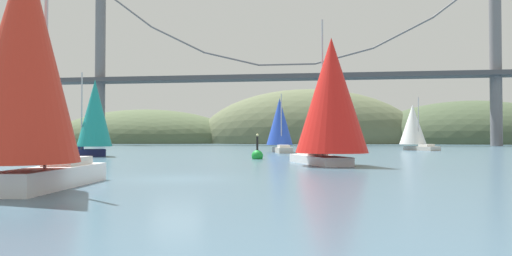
{
  "coord_description": "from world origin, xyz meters",
  "views": [
    {
      "loc": [
        6.55,
        -20.72,
        2.02
      ],
      "look_at": [
        0.0,
        30.61,
        3.17
      ],
      "focal_mm": 30.63,
      "sensor_mm": 36.0,
      "label": 1
    }
  ],
  "objects_px": {
    "sailboat_white_mainsail": "(413,126)",
    "sailboat_teal_sail": "(93,116)",
    "channel_buoy": "(257,155)",
    "sailboat_blue_spinnaker": "(280,124)",
    "sailboat_red_spinnaker": "(331,98)",
    "sailboat_orange_sail": "(57,123)",
    "sailboat_scarlet_sail": "(27,63)"
  },
  "relations": [
    {
      "from": "sailboat_scarlet_sail",
      "to": "sailboat_red_spinnaker",
      "type": "distance_m",
      "value": 20.77
    },
    {
      "from": "sailboat_red_spinnaker",
      "to": "channel_buoy",
      "type": "xyz_separation_m",
      "value": [
        -6.46,
        9.04,
        -4.48
      ]
    },
    {
      "from": "sailboat_blue_spinnaker",
      "to": "channel_buoy",
      "type": "bearing_deg",
      "value": -91.97
    },
    {
      "from": "sailboat_blue_spinnaker",
      "to": "sailboat_red_spinnaker",
      "type": "relative_size",
      "value": 0.73
    },
    {
      "from": "sailboat_blue_spinnaker",
      "to": "sailboat_white_mainsail",
      "type": "height_order",
      "value": "sailboat_white_mainsail"
    },
    {
      "from": "sailboat_teal_sail",
      "to": "channel_buoy",
      "type": "relative_size",
      "value": 3.41
    },
    {
      "from": "channel_buoy",
      "to": "sailboat_scarlet_sail",
      "type": "bearing_deg",
      "value": -101.13
    },
    {
      "from": "sailboat_teal_sail",
      "to": "channel_buoy",
      "type": "distance_m",
      "value": 19.01
    },
    {
      "from": "sailboat_scarlet_sail",
      "to": "sailboat_white_mainsail",
      "type": "bearing_deg",
      "value": 65.59
    },
    {
      "from": "sailboat_white_mainsail",
      "to": "channel_buoy",
      "type": "distance_m",
      "value": 39.04
    },
    {
      "from": "sailboat_teal_sail",
      "to": "channel_buoy",
      "type": "xyz_separation_m",
      "value": [
        18.27,
        -3.45,
        -3.95
      ]
    },
    {
      "from": "sailboat_scarlet_sail",
      "to": "sailboat_red_spinnaker",
      "type": "bearing_deg",
      "value": 55.96
    },
    {
      "from": "sailboat_red_spinnaker",
      "to": "channel_buoy",
      "type": "distance_m",
      "value": 11.98
    },
    {
      "from": "sailboat_scarlet_sail",
      "to": "channel_buoy",
      "type": "bearing_deg",
      "value": 78.87
    },
    {
      "from": "sailboat_orange_sail",
      "to": "channel_buoy",
      "type": "relative_size",
      "value": 3.47
    },
    {
      "from": "sailboat_teal_sail",
      "to": "sailboat_orange_sail",
      "type": "bearing_deg",
      "value": 128.94
    },
    {
      "from": "sailboat_teal_sail",
      "to": "sailboat_red_spinnaker",
      "type": "bearing_deg",
      "value": -26.79
    },
    {
      "from": "sailboat_blue_spinnaker",
      "to": "sailboat_orange_sail",
      "type": "relative_size",
      "value": 0.88
    },
    {
      "from": "sailboat_orange_sail",
      "to": "channel_buoy",
      "type": "bearing_deg",
      "value": -35.12
    },
    {
      "from": "sailboat_blue_spinnaker",
      "to": "sailboat_white_mainsail",
      "type": "distance_m",
      "value": 24.21
    },
    {
      "from": "sailboat_white_mainsail",
      "to": "sailboat_orange_sail",
      "type": "height_order",
      "value": "sailboat_orange_sail"
    },
    {
      "from": "channel_buoy",
      "to": "sailboat_white_mainsail",
      "type": "bearing_deg",
      "value": 56.5
    },
    {
      "from": "sailboat_orange_sail",
      "to": "sailboat_teal_sail",
      "type": "xyz_separation_m",
      "value": [
        17.61,
        -21.79,
        -0.09
      ]
    },
    {
      "from": "sailboat_white_mainsail",
      "to": "sailboat_orange_sail",
      "type": "bearing_deg",
      "value": -172.86
    },
    {
      "from": "sailboat_red_spinnaker",
      "to": "sailboat_orange_sail",
      "type": "bearing_deg",
      "value": 141.01
    },
    {
      "from": "sailboat_red_spinnaker",
      "to": "channel_buoy",
      "type": "relative_size",
      "value": 4.16
    },
    {
      "from": "sailboat_blue_spinnaker",
      "to": "sailboat_orange_sail",
      "type": "bearing_deg",
      "value": 171.8
    },
    {
      "from": "sailboat_white_mainsail",
      "to": "sailboat_teal_sail",
      "type": "bearing_deg",
      "value": -143.9
    },
    {
      "from": "sailboat_blue_spinnaker",
      "to": "sailboat_red_spinnaker",
      "type": "distance_m",
      "value": 29.59
    },
    {
      "from": "sailboat_red_spinnaker",
      "to": "sailboat_white_mainsail",
      "type": "bearing_deg",
      "value": 70.11
    },
    {
      "from": "sailboat_white_mainsail",
      "to": "sailboat_scarlet_sail",
      "type": "bearing_deg",
      "value": -114.41
    },
    {
      "from": "sailboat_white_mainsail",
      "to": "sailboat_red_spinnaker",
      "type": "bearing_deg",
      "value": -109.89
    }
  ]
}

